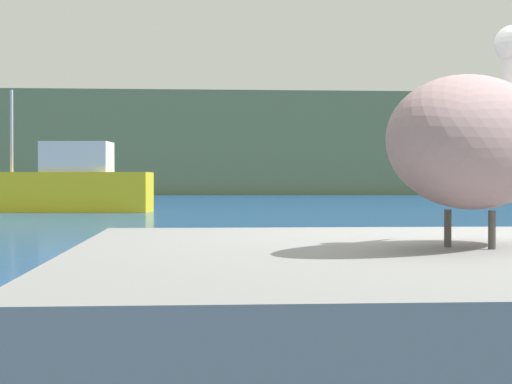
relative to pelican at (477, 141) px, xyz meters
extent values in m
cube|color=#6B7A51|center=(0.56, 75.50, 3.18)|extent=(140.00, 10.79, 8.97)
cube|color=gray|center=(-0.01, -0.01, -0.87)|extent=(3.27, 3.14, 0.87)
ellipsoid|color=gray|center=(-0.01, -0.01, -0.01)|extent=(1.17, 1.22, 0.55)
cylinder|color=white|center=(0.26, 0.30, 0.24)|extent=(0.09, 0.09, 0.32)
cylinder|color=#4C4742|center=(-0.12, 0.01, -0.36)|extent=(0.03, 0.03, 0.15)
cylinder|color=#4C4742|center=(0.03, -0.11, -0.36)|extent=(0.03, 0.03, 0.15)
cube|color=yellow|center=(-6.05, 29.48, -0.56)|extent=(6.72, 2.55, 1.49)
cube|color=silver|center=(-5.53, 29.42, 0.76)|extent=(2.68, 1.81, 1.14)
cylinder|color=#B2B2B2|center=(-8.00, 29.71, 1.74)|extent=(0.12, 0.12, 3.11)
camera|label=1|loc=(-1.15, -3.45, -0.17)|focal=60.71mm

